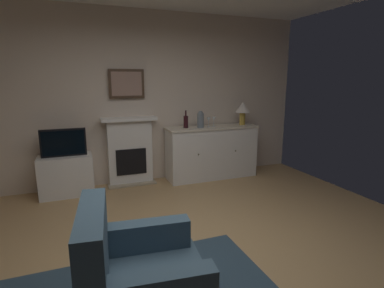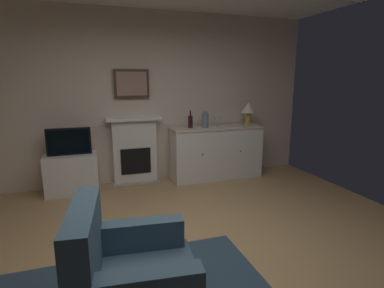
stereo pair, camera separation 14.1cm
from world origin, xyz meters
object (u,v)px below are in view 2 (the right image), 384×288
fireplace_unit (135,150)px  sideboard_cabinet (216,152)px  wine_bottle (190,121)px  framed_picture (132,84)px  table_lamp (248,109)px  tv_set (69,142)px  wine_glass_center (219,119)px  wine_glass_left (213,120)px  tv_cabinet (72,174)px  vase_decorative (205,119)px  armchair (129,280)px

fireplace_unit → sideboard_cabinet: fireplace_unit is taller
wine_bottle → framed_picture: bearing=167.5°
framed_picture → sideboard_cabinet: framed_picture is taller
fireplace_unit → table_lamp: bearing=-5.1°
tv_set → table_lamp: bearing=0.2°
wine_glass_center → tv_set: wine_glass_center is taller
sideboard_cabinet → framed_picture: bearing=170.8°
wine_glass_left → framed_picture: bearing=168.9°
sideboard_cabinet → table_lamp: table_lamp is taller
framed_picture → tv_cabinet: size_ratio=0.73×
framed_picture → tv_set: size_ratio=0.89×
wine_glass_center → tv_set: bearing=-179.9°
fireplace_unit → table_lamp: (1.97, -0.18, 0.63)m
sideboard_cabinet → wine_glass_left: bearing=-157.6°
sideboard_cabinet → vase_decorative: vase_decorative is taller
sideboard_cabinet → wine_bottle: 0.73m
framed_picture → sideboard_cabinet: (1.38, -0.22, -1.17)m
sideboard_cabinet → wine_glass_left: 0.58m
tv_set → vase_decorative: bearing=-1.1°
tv_cabinet → tv_set: bearing=-90.0°
sideboard_cabinet → wine_glass_center: bearing=-4.1°
sideboard_cabinet → wine_bottle: wine_bottle is taller
vase_decorative → table_lamp: bearing=3.5°
table_lamp → wine_glass_left: size_ratio=2.42×
sideboard_cabinet → tv_cabinet: size_ratio=2.11×
framed_picture → armchair: 3.37m
tv_set → armchair: 2.94m
sideboard_cabinet → wine_glass_left: size_ratio=9.59×
fireplace_unit → framed_picture: framed_picture is taller
fireplace_unit → sideboard_cabinet: (1.38, -0.18, -0.10)m
wine_bottle → vase_decorative: bearing=-17.0°
wine_glass_center → tv_cabinet: (-2.38, 0.02, -0.72)m
wine_glass_center → vase_decorative: size_ratio=0.59×
framed_picture → wine_glass_left: framed_picture is taller
tv_cabinet → wine_glass_center: bearing=-0.4°
vase_decorative → armchair: bearing=-119.9°
wine_glass_center → armchair: bearing=-123.4°
vase_decorative → tv_set: size_ratio=0.45×
fireplace_unit → vase_decorative: 1.27m
wine_bottle → tv_set: 1.90m
armchair → wine_glass_center: bearing=56.6°
fireplace_unit → framed_picture: (-0.00, 0.05, 1.07)m
sideboard_cabinet → wine_glass_center: size_ratio=9.59×
fireplace_unit → table_lamp: table_lamp is taller
tv_set → fireplace_unit: bearing=10.8°
table_lamp → wine_glass_center: size_ratio=2.42×
sideboard_cabinet → tv_cabinet: (-2.35, 0.02, -0.15)m
framed_picture → wine_glass_center: (1.41, -0.22, -0.60)m
tv_cabinet → sideboard_cabinet: bearing=-0.4°
sideboard_cabinet → armchair: armchair is taller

